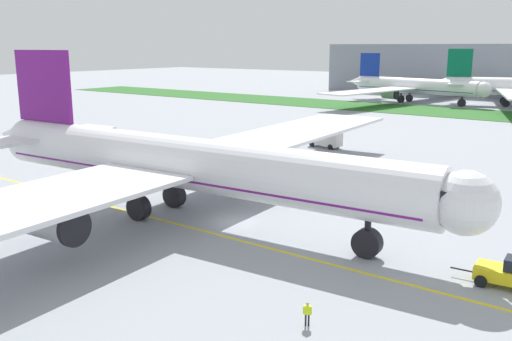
{
  "coord_description": "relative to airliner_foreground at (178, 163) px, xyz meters",
  "views": [
    {
      "loc": [
        33.33,
        -40.99,
        17.26
      ],
      "look_at": [
        -2.67,
        7.41,
        3.65
      ],
      "focal_mm": 38.78,
      "sensor_mm": 36.0,
      "label": 1
    }
  ],
  "objects": [
    {
      "name": "grass_median_strip",
      "position": [
        5.47,
        109.72,
        -5.67
      ],
      "size": [
        320.0,
        24.0,
        0.1
      ],
      "primitive_type": "cube",
      "color": "#2D6628",
      "rests_on": "ground"
    },
    {
      "name": "apron_taxi_line",
      "position": [
        5.47,
        -1.73,
        -5.71
      ],
      "size": [
        280.0,
        0.36,
        0.01
      ],
      "primitive_type": "cube",
      "color": "yellow",
      "rests_on": "ground"
    },
    {
      "name": "parked_airliner_far_left",
      "position": [
        -25.43,
        128.99,
        -0.61
      ],
      "size": [
        48.64,
        78.53,
        15.05
      ],
      "color": "white",
      "rests_on": "ground"
    },
    {
      "name": "ground_crew_wingwalker_port",
      "position": [
        -10.11,
        -13.27,
        -4.77
      ],
      "size": [
        0.54,
        0.27,
        1.56
      ],
      "color": "black",
      "rests_on": "ground"
    },
    {
      "name": "terminal_building",
      "position": [
        -15.03,
        170.01,
        3.28
      ],
      "size": [
        114.89,
        20.0,
        18.0
      ],
      "primitive_type": "cube",
      "color": "gray",
      "rests_on": "ground"
    },
    {
      "name": "pushback_tug",
      "position": [
        31.05,
        2.23,
        -4.67
      ],
      "size": [
        6.09,
        2.81,
        2.29
      ],
      "color": "yellow",
      "rests_on": "ground"
    },
    {
      "name": "ground_plane",
      "position": [
        5.47,
        1.97,
        -5.72
      ],
      "size": [
        600.0,
        600.0,
        0.0
      ],
      "primitive_type": "plane",
      "color": "#9399A0",
      "rests_on": "ground"
    },
    {
      "name": "airliner_foreground",
      "position": [
        0.0,
        0.0,
        0.0
      ],
      "size": [
        59.93,
        97.18,
        16.83
      ],
      "color": "white",
      "rests_on": "ground"
    },
    {
      "name": "ground_crew_marshaller_front",
      "position": [
        22.36,
        -11.52,
        -4.74
      ],
      "size": [
        0.51,
        0.4,
        1.61
      ],
      "color": "black",
      "rests_on": "ground"
    },
    {
      "name": "service_truck_baggage_loader",
      "position": [
        -8.05,
        44.23,
        -4.24
      ],
      "size": [
        6.27,
        3.01,
        2.66
      ],
      "color": "white",
      "rests_on": "ground"
    }
  ]
}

